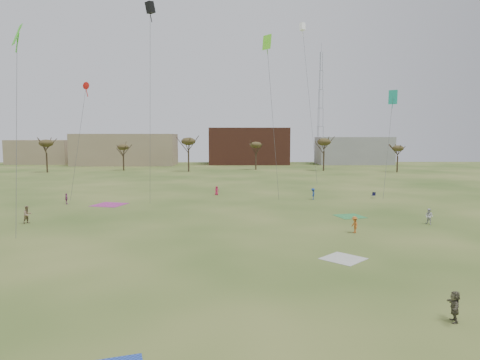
{
  "coord_description": "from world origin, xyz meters",
  "views": [
    {
      "loc": [
        -0.7,
        -23.98,
        9.17
      ],
      "look_at": [
        0.0,
        12.0,
        5.5
      ],
      "focal_mm": 31.97,
      "sensor_mm": 36.0,
      "label": 1
    }
  ],
  "objects": [
    {
      "name": "ground",
      "position": [
        0.0,
        0.0,
        0.0
      ],
      "size": [
        260.0,
        260.0,
        0.0
      ],
      "primitive_type": "plane",
      "color": "#294916",
      "rests_on": "ground"
    },
    {
      "name": "spectator_fore_b",
      "position": [
        -22.37,
        21.05,
        0.94
      ],
      "size": [
        1.09,
        1.15,
        1.88
      ],
      "primitive_type": "imported",
      "rotation": [
        0.0,
        0.0,
        1.0
      ],
      "color": "#947C5E",
      "rests_on": "ground"
    },
    {
      "name": "spectator_fore_c",
      "position": [
        10.33,
        -3.81,
        0.79
      ],
      "size": [
        0.84,
        1.53,
        1.58
      ],
      "primitive_type": "imported",
      "rotation": [
        0.0,
        0.0,
        4.44
      ],
      "color": "brown",
      "rests_on": "ground"
    },
    {
      "name": "flyer_mid_b",
      "position": [
        11.03,
        15.91,
        0.79
      ],
      "size": [
        0.73,
        1.1,
        1.59
      ],
      "primitive_type": "imported",
      "rotation": [
        0.0,
        0.0,
        4.86
      ],
      "color": "#BB6123",
      "rests_on": "ground"
    },
    {
      "name": "spectator_mid_d",
      "position": [
        -23.2,
        33.94,
        0.74
      ],
      "size": [
        0.63,
        0.94,
        1.49
      ],
      "primitive_type": "imported",
      "rotation": [
        0.0,
        0.0,
        1.9
      ],
      "color": "#943D7F",
      "rests_on": "ground"
    },
    {
      "name": "spectator_mid_e",
      "position": [
        19.98,
        19.7,
        0.83
      ],
      "size": [
        0.98,
        1.02,
        1.66
      ],
      "primitive_type": "imported",
      "rotation": [
        0.0,
        0.0,
        5.34
      ],
      "color": "silver",
      "rests_on": "ground"
    },
    {
      "name": "flyer_far_b",
      "position": [
        -3.07,
        42.71,
        0.7
      ],
      "size": [
        0.81,
        0.69,
        1.41
      ],
      "primitive_type": "imported",
      "rotation": [
        0.0,
        0.0,
        0.42
      ],
      "color": "#C9224F",
      "rests_on": "ground"
    },
    {
      "name": "flyer_far_c",
      "position": [
        11.18,
        37.63,
        0.83
      ],
      "size": [
        0.86,
        1.19,
        1.66
      ],
      "primitive_type": "imported",
      "rotation": [
        0.0,
        0.0,
        4.46
      ],
      "color": "navy",
      "rests_on": "ground"
    },
    {
      "name": "blanket_cream",
      "position": [
        7.69,
        7.21,
        0.0
      ],
      "size": [
        3.85,
        3.85,
        0.03
      ],
      "primitive_type": "cube",
      "rotation": [
        0.0,
        0.0,
        2.35
      ],
      "color": "beige",
      "rests_on": "ground"
    },
    {
      "name": "blanket_plum",
      "position": [
        -17.22,
        33.31,
        0.0
      ],
      "size": [
        4.81,
        4.81,
        0.03
      ],
      "primitive_type": "cube",
      "rotation": [
        0.0,
        0.0,
        2.86
      ],
      "color": "#A73385",
      "rests_on": "ground"
    },
    {
      "name": "blanket_olive",
      "position": [
        12.9,
        24.23,
        0.0
      ],
      "size": [
        3.6,
        3.6,
        0.03
      ],
      "primitive_type": "cube",
      "rotation": [
        0.0,
        0.0,
        0.26
      ],
      "color": "#328B47",
      "rests_on": "ground"
    },
    {
      "name": "camp_chair_right",
      "position": [
        20.48,
        38.85,
        0.26
      ],
      "size": [
        0.74,
        0.74,
        0.87
      ],
      "rotation": [
        0.0,
        0.0,
        5.57
      ],
      "color": "#131335",
      "rests_on": "ground"
    },
    {
      "name": "kites_aloft",
      "position": [
        -0.08,
        25.69,
        20.26
      ],
      "size": [
        50.34,
        70.39,
        27.75
      ],
      "color": "red",
      "rests_on": "ground"
    },
    {
      "name": "tree_line",
      "position": [
        -2.85,
        79.12,
        7.09
      ],
      "size": [
        117.44,
        49.32,
        8.91
      ],
      "color": "#3A2B1E",
      "rests_on": "ground"
    },
    {
      "name": "building_tan",
      "position": [
        -35.0,
        115.0,
        5.0
      ],
      "size": [
        32.0,
        14.0,
        10.0
      ],
      "primitive_type": "cube",
      "color": "#937F60",
      "rests_on": "ground"
    },
    {
      "name": "building_brick",
      "position": [
        5.0,
        120.0,
        6.0
      ],
      "size": [
        26.0,
        16.0,
        12.0
      ],
      "primitive_type": "cube",
      "color": "brown",
      "rests_on": "ground"
    },
    {
      "name": "building_grey",
      "position": [
        40.0,
        118.0,
        4.5
      ],
      "size": [
        24.0,
        12.0,
        9.0
      ],
      "primitive_type": "cube",
      "color": "gray",
      "rests_on": "ground"
    },
    {
      "name": "building_tan_west",
      "position": [
        -65.0,
        122.0,
        4.0
      ],
      "size": [
        20.0,
        12.0,
        8.0
      ],
      "primitive_type": "cube",
      "color": "#937F60",
      "rests_on": "ground"
    },
    {
      "name": "radio_tower",
      "position": [
        30.0,
        125.0,
        19.21
      ],
      "size": [
        1.51,
        1.72,
        41.0
      ],
      "color": "#9EA3A8",
      "rests_on": "ground"
    }
  ]
}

